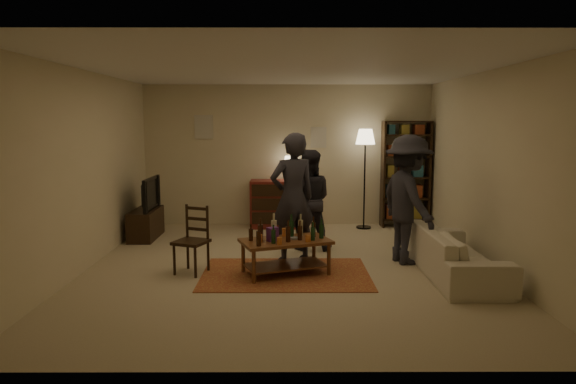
{
  "coord_description": "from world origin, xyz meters",
  "views": [
    {
      "loc": [
        -0.02,
        -6.91,
        2.02
      ],
      "look_at": [
        0.0,
        0.1,
        1.04
      ],
      "focal_mm": 32.0,
      "sensor_mm": 36.0,
      "label": 1
    }
  ],
  "objects_px": {
    "person_left": "(293,198)",
    "tv_stand": "(146,216)",
    "dining_chair": "(193,237)",
    "person_by_sofa": "(408,200)",
    "bookshelf": "(405,173)",
    "floor_lamp": "(365,144)",
    "dresser": "(277,203)",
    "coffee_table": "(285,244)",
    "person_right": "(308,200)",
    "sofa": "(456,253)"
  },
  "relations": [
    {
      "from": "coffee_table",
      "to": "person_left",
      "type": "relative_size",
      "value": 0.69
    },
    {
      "from": "coffee_table",
      "to": "person_right",
      "type": "height_order",
      "value": "person_right"
    },
    {
      "from": "person_by_sofa",
      "to": "bookshelf",
      "type": "bearing_deg",
      "value": -28.11
    },
    {
      "from": "dining_chair",
      "to": "bookshelf",
      "type": "bearing_deg",
      "value": 62.78
    },
    {
      "from": "dining_chair",
      "to": "person_right",
      "type": "xyz_separation_m",
      "value": [
        1.58,
        1.24,
        0.31
      ]
    },
    {
      "from": "bookshelf",
      "to": "tv_stand",
      "type": "bearing_deg",
      "value": -168.2
    },
    {
      "from": "person_left",
      "to": "person_right",
      "type": "height_order",
      "value": "person_left"
    },
    {
      "from": "tv_stand",
      "to": "floor_lamp",
      "type": "relative_size",
      "value": 0.57
    },
    {
      "from": "dresser",
      "to": "sofa",
      "type": "height_order",
      "value": "dresser"
    },
    {
      "from": "bookshelf",
      "to": "dining_chair",
      "type": "bearing_deg",
      "value": -139.46
    },
    {
      "from": "dining_chair",
      "to": "floor_lamp",
      "type": "bearing_deg",
      "value": 68.54
    },
    {
      "from": "dresser",
      "to": "person_right",
      "type": "distance_m",
      "value": 1.79
    },
    {
      "from": "coffee_table",
      "to": "bookshelf",
      "type": "relative_size",
      "value": 0.64
    },
    {
      "from": "bookshelf",
      "to": "person_by_sofa",
      "type": "distance_m",
      "value": 2.6
    },
    {
      "from": "dresser",
      "to": "bookshelf",
      "type": "height_order",
      "value": "bookshelf"
    },
    {
      "from": "bookshelf",
      "to": "person_by_sofa",
      "type": "bearing_deg",
      "value": -102.13
    },
    {
      "from": "tv_stand",
      "to": "bookshelf",
      "type": "bearing_deg",
      "value": 11.8
    },
    {
      "from": "dining_chair",
      "to": "sofa",
      "type": "xyz_separation_m",
      "value": [
        3.46,
        -0.18,
        -0.17
      ]
    },
    {
      "from": "tv_stand",
      "to": "dining_chair",
      "type": "bearing_deg",
      "value": -59.64
    },
    {
      "from": "bookshelf",
      "to": "sofa",
      "type": "bearing_deg",
      "value": -90.82
    },
    {
      "from": "dresser",
      "to": "person_by_sofa",
      "type": "distance_m",
      "value": 3.14
    },
    {
      "from": "coffee_table",
      "to": "tv_stand",
      "type": "distance_m",
      "value": 3.22
    },
    {
      "from": "person_left",
      "to": "tv_stand",
      "type": "bearing_deg",
      "value": -53.47
    },
    {
      "from": "person_left",
      "to": "person_right",
      "type": "distance_m",
      "value": 0.78
    },
    {
      "from": "person_left",
      "to": "dresser",
      "type": "bearing_deg",
      "value": -106.51
    },
    {
      "from": "dresser",
      "to": "sofa",
      "type": "relative_size",
      "value": 0.65
    },
    {
      "from": "tv_stand",
      "to": "dresser",
      "type": "height_order",
      "value": "dresser"
    },
    {
      "from": "tv_stand",
      "to": "coffee_table",
      "type": "bearing_deg",
      "value": -41.45
    },
    {
      "from": "dresser",
      "to": "person_right",
      "type": "bearing_deg",
      "value": -73.02
    },
    {
      "from": "dining_chair",
      "to": "tv_stand",
      "type": "bearing_deg",
      "value": 142.6
    },
    {
      "from": "dining_chair",
      "to": "person_by_sofa",
      "type": "xyz_separation_m",
      "value": [
        2.96,
        0.46,
        0.43
      ]
    },
    {
      "from": "person_left",
      "to": "person_by_sofa",
      "type": "bearing_deg",
      "value": 155.05
    },
    {
      "from": "coffee_table",
      "to": "bookshelf",
      "type": "distance_m",
      "value": 3.9
    },
    {
      "from": "dining_chair",
      "to": "person_by_sofa",
      "type": "bearing_deg",
      "value": 31.09
    },
    {
      "from": "person_right",
      "to": "coffee_table",
      "type": "bearing_deg",
      "value": 78.91
    },
    {
      "from": "coffee_table",
      "to": "person_by_sofa",
      "type": "relative_size",
      "value": 0.7
    },
    {
      "from": "tv_stand",
      "to": "person_left",
      "type": "distance_m",
      "value": 2.98
    },
    {
      "from": "bookshelf",
      "to": "floor_lamp",
      "type": "distance_m",
      "value": 0.99
    },
    {
      "from": "bookshelf",
      "to": "person_left",
      "type": "xyz_separation_m",
      "value": [
        -2.18,
        -2.48,
        -0.11
      ]
    },
    {
      "from": "tv_stand",
      "to": "floor_lamp",
      "type": "height_order",
      "value": "floor_lamp"
    },
    {
      "from": "dining_chair",
      "to": "person_right",
      "type": "distance_m",
      "value": 2.04
    },
    {
      "from": "dining_chair",
      "to": "tv_stand",
      "type": "xyz_separation_m",
      "value": [
        -1.18,
        2.02,
        -0.09
      ]
    },
    {
      "from": "coffee_table",
      "to": "floor_lamp",
      "type": "bearing_deg",
      "value": 63.34
    },
    {
      "from": "sofa",
      "to": "person_left",
      "type": "distance_m",
      "value": 2.33
    },
    {
      "from": "dining_chair",
      "to": "person_by_sofa",
      "type": "height_order",
      "value": "person_by_sofa"
    },
    {
      "from": "bookshelf",
      "to": "person_by_sofa",
      "type": "xyz_separation_m",
      "value": [
        -0.55,
        -2.54,
        -0.12
      ]
    },
    {
      "from": "person_left",
      "to": "person_by_sofa",
      "type": "height_order",
      "value": "person_left"
    },
    {
      "from": "coffee_table",
      "to": "bookshelf",
      "type": "bearing_deg",
      "value": 53.79
    },
    {
      "from": "person_left",
      "to": "person_right",
      "type": "relative_size",
      "value": 1.18
    },
    {
      "from": "dresser",
      "to": "tv_stand",
      "type": "bearing_deg",
      "value": -157.93
    }
  ]
}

